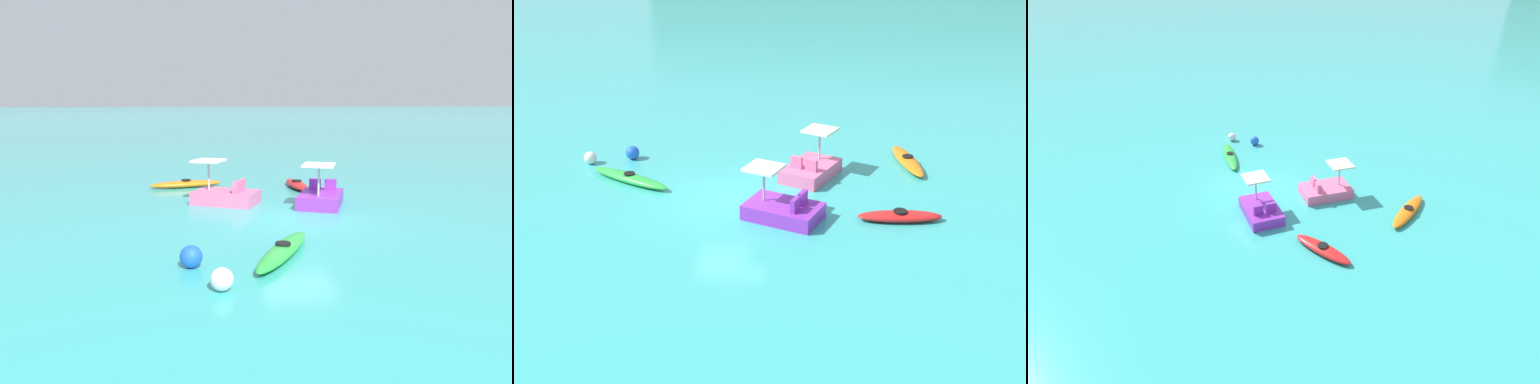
# 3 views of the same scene
# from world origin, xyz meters

# --- Properties ---
(ground_plane) EXTENTS (600.00, 600.00, 0.00)m
(ground_plane) POSITION_xyz_m (0.00, 0.00, 0.00)
(ground_plane) COLOR #38ADA8
(kayak_green) EXTENTS (3.43, 2.30, 0.37)m
(kayak_green) POSITION_xyz_m (-3.85, 1.35, 0.16)
(kayak_green) COLOR green
(kayak_green) RESTS_ON ground_plane
(kayak_red) EXTENTS (2.76, 0.85, 0.37)m
(kayak_red) POSITION_xyz_m (5.66, -1.22, 0.16)
(kayak_red) COLOR red
(kayak_red) RESTS_ON ground_plane
(kayak_orange) EXTENTS (1.26, 3.36, 0.37)m
(kayak_orange) POSITION_xyz_m (6.58, 3.76, 0.16)
(kayak_orange) COLOR orange
(kayak_orange) RESTS_ON ground_plane
(pedal_boat_pink) EXTENTS (2.42, 2.82, 1.68)m
(pedal_boat_pink) POSITION_xyz_m (2.79, 2.27, 0.34)
(pedal_boat_pink) COLOR pink
(pedal_boat_pink) RESTS_ON ground_plane
(pedal_boat_purple) EXTENTS (2.80, 2.32, 1.68)m
(pedal_boat_purple) POSITION_xyz_m (1.89, -1.26, 0.34)
(pedal_boat_purple) COLOR purple
(pedal_boat_purple) RESTS_ON ground_plane
(buoy_blue) EXTENTS (0.55, 0.55, 0.55)m
(buoy_blue) POSITION_xyz_m (-4.35, 3.68, 0.27)
(buoy_blue) COLOR blue
(buoy_blue) RESTS_ON ground_plane
(buoy_white) EXTENTS (0.50, 0.50, 0.50)m
(buoy_white) POSITION_xyz_m (-5.87, 3.06, 0.25)
(buoy_white) COLOR white
(buoy_white) RESTS_ON ground_plane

